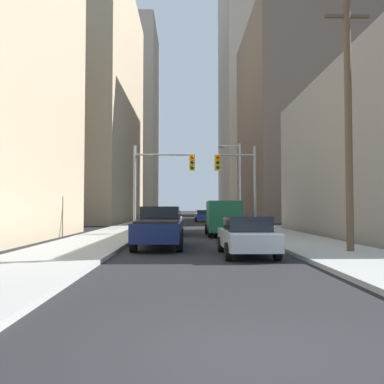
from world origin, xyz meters
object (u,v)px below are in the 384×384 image
Objects in this scene: sedan_black at (168,224)px; sedan_blue at (203,216)px; sedan_silver at (247,236)px; pickup_truck_navy at (160,227)px; traffic_signal_near_left at (161,175)px; cargo_van_green at (223,216)px; sedan_beige at (172,219)px; traffic_signal_near_right at (238,176)px.

sedan_blue is at bearing 81.93° from sedan_black.
sedan_black is (-3.47, 11.29, 0.00)m from sedan_silver.
sedan_black is at bearing 107.10° from sedan_silver.
pickup_truck_navy reaches higher than sedan_blue.
cargo_van_green is at bearing -8.66° from traffic_signal_near_left.
cargo_van_green is at bearing -72.03° from sedan_beige.
sedan_black is (0.06, 8.05, -0.16)m from pickup_truck_navy.
pickup_truck_navy reaches higher than sedan_silver.
sedan_silver and sedan_blue have the same top height.
sedan_silver is 1.00× the size of sedan_black.
sedan_beige is at bearing 99.18° from sedan_silver.
traffic_signal_near_right reaches higher than sedan_beige.
sedan_black is at bearing 89.56° from pickup_truck_navy.
pickup_truck_navy is at bearing -96.18° from sedan_blue.
traffic_signal_near_left is at bearing -169.28° from sedan_black.
sedan_beige is at bearing -104.30° from sedan_blue.
sedan_silver is (3.54, -3.24, -0.16)m from pickup_truck_navy.
sedan_silver is at bearing -70.56° from traffic_signal_near_left.
sedan_blue is at bearing 92.94° from traffic_signal_near_right.
sedan_beige is (0.01, 18.58, -0.16)m from pickup_truck_navy.
sedan_silver and sedan_beige have the same top height.
sedan_blue is 0.71× the size of traffic_signal_near_left.
sedan_beige is (-3.65, 11.24, -0.52)m from cargo_van_green.
sedan_black and sedan_beige have the same top height.
cargo_van_green is 4.97m from traffic_signal_near_left.
pickup_truck_navy is 1.29× the size of sedan_black.
cargo_van_green is 11.83m from sedan_beige.
sedan_silver is 35.49m from sedan_blue.
sedan_silver is 12.33m from traffic_signal_near_left.
sedan_black is 5.68m from traffic_signal_near_right.
pickup_truck_navy is 8.21m from cargo_van_green.
pickup_truck_navy is 1.28× the size of sedan_silver.
cargo_van_green is at bearing 89.35° from sedan_silver.
sedan_silver is at bearing -72.90° from sedan_black.
pickup_truck_navy is at bearing -116.48° from cargo_van_green.
sedan_silver and sedan_black have the same top height.
traffic_signal_near_left is at bearing 109.44° from sedan_silver.
sedan_silver is (-0.12, -10.58, -0.52)m from cargo_van_green.
sedan_silver is 22.11m from sedan_beige.
sedan_silver is 0.99× the size of sedan_blue.
traffic_signal_near_right is at bearing -87.06° from sedan_blue.
sedan_beige is 0.70× the size of traffic_signal_near_left.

